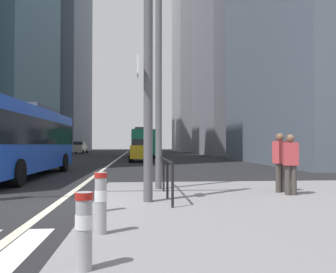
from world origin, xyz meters
The scene contains 20 objects.
ground_plane centered at (0.00, 20.00, 0.00)m, with size 160.00×160.00×0.00m, color black.
median_island centered at (5.50, -1.00, 0.07)m, with size 9.00×10.00×0.15m, color gray.
lane_centre_line centered at (0.00, 30.00, 0.01)m, with size 0.20×80.00×0.01m, color beige.
office_tower_left_far centered at (-16.00, 66.59, 21.80)m, with size 13.97×25.26×43.61m, color slate.
office_tower_right_mid centered at (17.00, 42.41, 21.28)m, with size 11.45×17.52×42.55m, color gray.
office_tower_right_far centered at (17.00, 65.47, 22.91)m, with size 13.97×16.90×45.83m, color #9E9EA3.
city_bus_blue_oncoming centered at (-3.31, 7.78, 1.84)m, with size 2.86×11.30×3.40m.
city_bus_red_receding centered at (2.57, 33.46, 1.84)m, with size 2.87×10.70×3.40m.
car_oncoming_mid centered at (-6.21, 21.57, 0.99)m, with size 2.10×4.42×1.94m.
car_receding_near centered at (2.41, 22.11, 0.99)m, with size 2.20×4.34×1.94m.
car_receding_far centered at (3.51, 58.05, 0.99)m, with size 2.04×4.27×1.94m.
car_oncoming_far centered at (-7.41, 50.24, 0.99)m, with size 2.21×4.49×1.94m.
traffic_signal_gantry centered at (0.08, -0.44, 4.13)m, with size 6.59×0.65×6.00m.
street_lamp_post centered at (2.69, 1.99, 5.28)m, with size 5.50×0.32×8.00m.
bollard_front centered at (1.46, -5.00, 0.62)m, with size 0.20×0.20×0.85m.
bollard_left centered at (1.48, -3.43, 0.67)m, with size 0.20×0.20×0.94m.
bollard_right centered at (1.31, -1.57, 0.58)m, with size 0.20×0.20×0.77m.
pedestrian_railing centered at (2.80, 0.72, 0.87)m, with size 0.06×4.05×0.98m.
pedestrian_walking centered at (6.16, 0.36, 1.05)m, with size 0.42×0.31×1.64m.
pedestrian_far centered at (6.11, 0.95, 1.08)m, with size 0.45×0.40×1.68m.
Camera 1 is at (2.04, -8.98, 1.52)m, focal length 38.24 mm.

